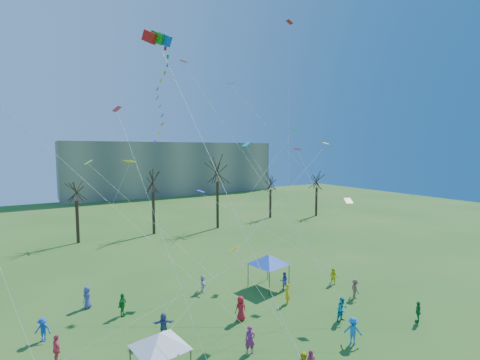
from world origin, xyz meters
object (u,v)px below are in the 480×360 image
canopy_tent_blue (269,259)px  distant_building (173,168)px  big_box_kite (165,96)px  canopy_tent_white (160,340)px

canopy_tent_blue → distant_building: bearing=77.2°
big_box_kite → canopy_tent_blue: bearing=16.5°
big_box_kite → canopy_tent_white: big_box_kite is taller
big_box_kite → canopy_tent_white: size_ratio=5.69×
distant_building → canopy_tent_white: bearing=-110.3°
distant_building → canopy_tent_blue: 72.14m
distant_building → big_box_kite: (-26.68, -73.39, 8.86)m
canopy_tent_white → distant_building: bearing=69.7°
canopy_tent_white → canopy_tent_blue: 14.71m
canopy_tent_white → canopy_tent_blue: (12.75, 7.34, 0.25)m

